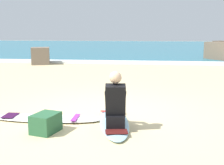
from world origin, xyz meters
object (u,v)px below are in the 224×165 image
surfboard_main (114,121)px  surfboard_spare_near (45,118)px  surfer_seated (115,104)px  beach_bag (46,123)px  shoreline_rock (41,56)px

surfboard_main → surfboard_spare_near: 1.34m
surfer_seated → beach_bag: surfer_seated is taller
surfboard_spare_near → beach_bag: (0.25, -0.65, 0.12)m
surfboard_spare_near → beach_bag: bearing=-68.8°
surfboard_spare_near → shoreline_rock: 9.59m
surfer_seated → beach_bag: 1.22m
surfer_seated → beach_bag: bearing=-164.2°
surfer_seated → surfboard_spare_near: (-1.40, 0.33, -0.40)m
surfboard_main → surfboard_spare_near: (-1.34, 0.04, -0.00)m
beach_bag → surfboard_main: bearing=29.3°
surfboard_spare_near → shoreline_rock: size_ratio=2.37×
shoreline_rock → beach_bag: 10.29m
surfer_seated → surfboard_spare_near: surfer_seated is taller
surfer_seated → surfboard_spare_near: 1.49m
surfboard_spare_near → shoreline_rock: (-3.37, 8.97, 0.38)m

